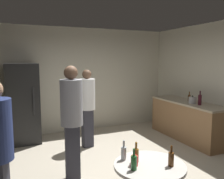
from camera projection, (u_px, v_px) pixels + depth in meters
name	position (u px, v px, depth m)	size (l,w,h in m)	color
ground_plane	(115.00, 176.00, 3.96)	(5.20, 5.20, 0.10)	#B2A893
wall_back	(74.00, 80.00, 6.18)	(5.32, 0.06, 2.70)	beige
refrigerator	(23.00, 103.00, 5.33)	(0.70, 0.68, 1.80)	black
kitchen_counter	(187.00, 120.00, 5.62)	(0.64, 2.10, 0.90)	olive
kettle	(192.00, 100.00, 5.35)	(0.24, 0.17, 0.18)	#B2B2B7
wine_bottle_on_counter	(200.00, 100.00, 5.14)	(0.08, 0.08, 0.31)	#3F141E
beer_bottle_on_counter	(189.00, 98.00, 5.61)	(0.06, 0.06, 0.23)	#593314
foreground_table	(149.00, 173.00, 2.64)	(0.80, 0.80, 0.73)	beige
beer_bottle_amber	(136.00, 155.00, 2.68)	(0.06, 0.06, 0.23)	#8C5919
beer_bottle_brown	(171.00, 159.00, 2.57)	(0.06, 0.06, 0.23)	#593314
beer_bottle_green	(134.00, 162.00, 2.48)	(0.06, 0.06, 0.23)	#26662D
beer_bottle_clear	(124.00, 153.00, 2.73)	(0.06, 0.06, 0.23)	silver
plastic_cup_red	(134.00, 161.00, 2.59)	(0.08, 0.08, 0.11)	red
person_in_gray_shirt	(72.00, 114.00, 3.62)	(0.38, 0.38, 1.80)	#2D2D38
person_in_white_shirt	(87.00, 102.00, 5.04)	(0.38, 0.38, 1.68)	#2D2D38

